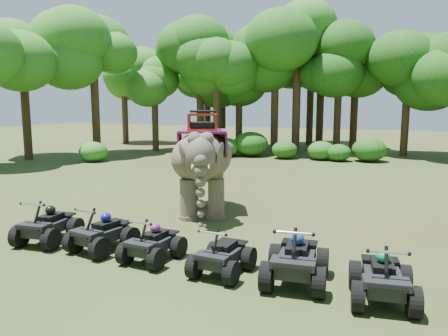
{
  "coord_description": "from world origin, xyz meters",
  "views": [
    {
      "loc": [
        5.26,
        -11.16,
        3.93
      ],
      "look_at": [
        0.0,
        1.2,
        1.9
      ],
      "focal_mm": 35.0,
      "sensor_mm": 36.0,
      "label": 1
    }
  ],
  "objects_px": {
    "atv_4": "(296,253)",
    "atv_5": "(383,272)",
    "atv_0": "(48,221)",
    "atv_2": "(152,239)",
    "atv_3": "(222,250)",
    "atv_1": "(102,228)",
    "elephant": "(203,163)"
  },
  "relations": [
    {
      "from": "atv_0",
      "to": "atv_1",
      "type": "relative_size",
      "value": 1.03
    },
    {
      "from": "atv_1",
      "to": "elephant",
      "type": "bearing_deg",
      "value": 90.32
    },
    {
      "from": "elephant",
      "to": "atv_0",
      "type": "distance_m",
      "value": 5.52
    },
    {
      "from": "atv_1",
      "to": "atv_3",
      "type": "relative_size",
      "value": 1.07
    },
    {
      "from": "atv_1",
      "to": "atv_2",
      "type": "height_order",
      "value": "atv_1"
    },
    {
      "from": "atv_3",
      "to": "atv_2",
      "type": "bearing_deg",
      "value": 179.85
    },
    {
      "from": "elephant",
      "to": "atv_0",
      "type": "relative_size",
      "value": 2.51
    },
    {
      "from": "atv_0",
      "to": "atv_2",
      "type": "relative_size",
      "value": 1.11
    },
    {
      "from": "atv_3",
      "to": "atv_4",
      "type": "distance_m",
      "value": 1.7
    },
    {
      "from": "elephant",
      "to": "atv_4",
      "type": "xyz_separation_m",
      "value": [
        4.56,
        -4.77,
        -1.13
      ]
    },
    {
      "from": "atv_0",
      "to": "atv_4",
      "type": "height_order",
      "value": "atv_4"
    },
    {
      "from": "atv_5",
      "to": "atv_3",
      "type": "bearing_deg",
      "value": 169.46
    },
    {
      "from": "atv_1",
      "to": "atv_3",
      "type": "distance_m",
      "value": 3.59
    },
    {
      "from": "atv_3",
      "to": "atv_4",
      "type": "bearing_deg",
      "value": 7.1
    },
    {
      "from": "atv_2",
      "to": "atv_3",
      "type": "xyz_separation_m",
      "value": [
        1.94,
        -0.09,
        0.0
      ]
    },
    {
      "from": "atv_1",
      "to": "atv_3",
      "type": "xyz_separation_m",
      "value": [
        3.59,
        -0.22,
        -0.04
      ]
    },
    {
      "from": "elephant",
      "to": "atv_5",
      "type": "relative_size",
      "value": 2.56
    },
    {
      "from": "atv_1",
      "to": "atv_3",
      "type": "bearing_deg",
      "value": 5.5
    },
    {
      "from": "atv_0",
      "to": "atv_3",
      "type": "distance_m",
      "value": 5.43
    },
    {
      "from": "atv_4",
      "to": "atv_5",
      "type": "distance_m",
      "value": 1.81
    },
    {
      "from": "atv_2",
      "to": "atv_5",
      "type": "relative_size",
      "value": 0.92
    },
    {
      "from": "atv_0",
      "to": "atv_5",
      "type": "relative_size",
      "value": 1.02
    },
    {
      "from": "atv_3",
      "to": "atv_5",
      "type": "xyz_separation_m",
      "value": [
        3.49,
        -0.07,
        0.05
      ]
    },
    {
      "from": "elephant",
      "to": "atv_5",
      "type": "distance_m",
      "value": 8.16
    },
    {
      "from": "atv_5",
      "to": "atv_4",
      "type": "bearing_deg",
      "value": 164.02
    },
    {
      "from": "atv_0",
      "to": "atv_1",
      "type": "distance_m",
      "value": 1.84
    },
    {
      "from": "atv_2",
      "to": "atv_0",
      "type": "bearing_deg",
      "value": -177.96
    },
    {
      "from": "atv_0",
      "to": "atv_2",
      "type": "bearing_deg",
      "value": -8.43
    },
    {
      "from": "atv_0",
      "to": "atv_1",
      "type": "xyz_separation_m",
      "value": [
        1.84,
        0.06,
        -0.02
      ]
    },
    {
      "from": "atv_2",
      "to": "atv_4",
      "type": "bearing_deg",
      "value": 3.95
    },
    {
      "from": "atv_0",
      "to": "atv_2",
      "type": "xyz_separation_m",
      "value": [
        3.49,
        -0.07,
        -0.06
      ]
    },
    {
      "from": "elephant",
      "to": "atv_0",
      "type": "height_order",
      "value": "elephant"
    }
  ]
}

